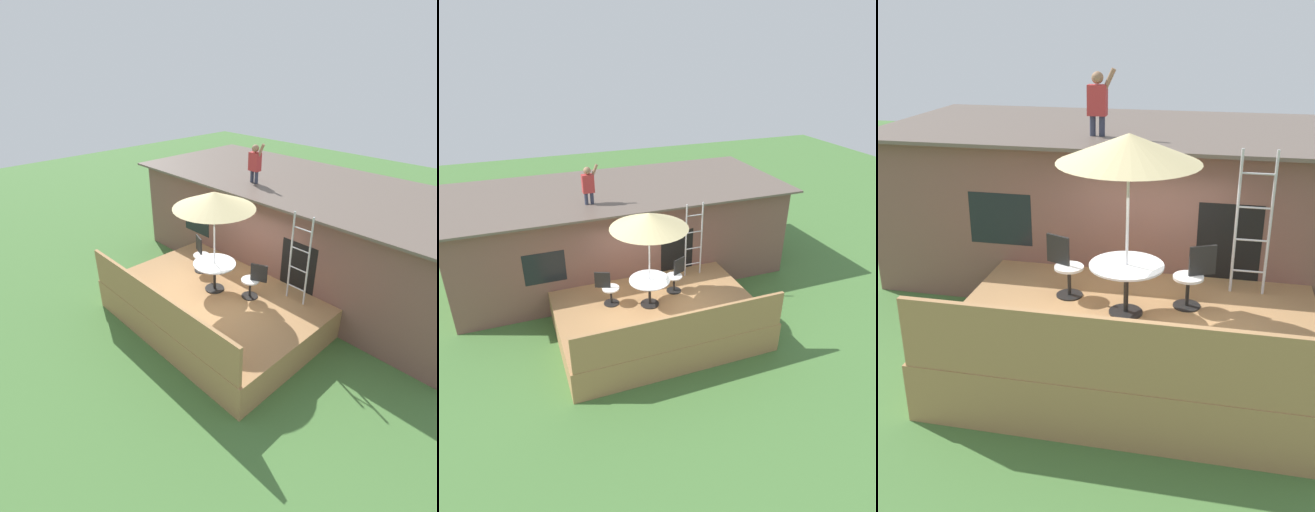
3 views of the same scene
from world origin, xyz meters
The scene contains 10 objects.
ground_plane centered at (0.00, 0.00, 0.00)m, with size 40.00×40.00×0.00m, color #477538.
house centered at (0.00, 3.60, 1.43)m, with size 10.50×4.50×2.85m.
deck centered at (0.00, 0.00, 0.40)m, with size 5.11×3.68×0.80m, color #A87A4C.
deck_railing centered at (0.00, -1.79, 1.25)m, with size 5.01×0.08×0.90m, color #A87A4C.
patio_table centered at (-0.15, 0.09, 1.39)m, with size 1.04×1.04×0.74m.
patio_umbrella centered at (-0.15, 0.09, 3.15)m, with size 1.90×1.90×2.54m.
step_ladder centered at (1.54, 1.14, 1.90)m, with size 0.52×0.04×2.20m.
person_figure centered at (-1.06, 2.48, 3.46)m, with size 0.47×0.20×1.11m.
patio_chair_left centered at (-1.14, 0.50, 1.26)m, with size 0.60×0.44×0.92m.
patio_chair_right centered at (0.75, 0.51, 1.26)m, with size 0.59×0.44×0.92m.
Camera 3 is at (0.98, -7.20, 4.62)m, focal length 40.79 mm.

